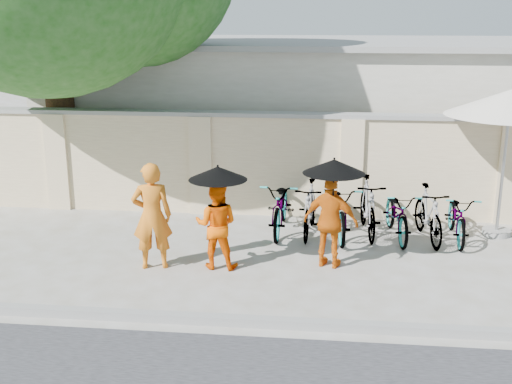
# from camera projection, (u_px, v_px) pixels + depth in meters

# --- Properties ---
(ground) EXTENTS (80.00, 80.00, 0.00)m
(ground) POSITION_uv_depth(u_px,v_px,m) (228.00, 273.00, 10.13)
(ground) COLOR #A7A7A6
(kerb) EXTENTS (40.00, 0.16, 0.12)m
(kerb) POSITION_uv_depth(u_px,v_px,m) (209.00, 319.00, 8.49)
(kerb) COLOR gray
(kerb) RESTS_ON ground
(compound_wall) EXTENTS (20.00, 0.30, 2.00)m
(compound_wall) POSITION_uv_depth(u_px,v_px,m) (301.00, 167.00, 12.82)
(compound_wall) COLOR beige
(compound_wall) RESTS_ON ground
(building_behind) EXTENTS (14.00, 6.00, 3.20)m
(building_behind) POSITION_uv_depth(u_px,v_px,m) (347.00, 110.00, 16.19)
(building_behind) COLOR beige
(building_behind) RESTS_ON ground
(monk_left) EXTENTS (0.71, 0.55, 1.74)m
(monk_left) POSITION_uv_depth(u_px,v_px,m) (152.00, 216.00, 10.15)
(monk_left) COLOR orange
(monk_left) RESTS_ON ground
(monk_center) EXTENTS (0.73, 0.58, 1.44)m
(monk_center) POSITION_uv_depth(u_px,v_px,m) (216.00, 225.00, 10.21)
(monk_center) COLOR #EA5501
(monk_center) RESTS_ON ground
(parasol_center) EXTENTS (0.92, 0.92, 0.88)m
(parasol_center) POSITION_uv_depth(u_px,v_px,m) (218.00, 173.00, 9.89)
(parasol_center) COLOR black
(parasol_center) RESTS_ON ground
(monk_right) EXTENTS (0.96, 0.63, 1.52)m
(monk_right) POSITION_uv_depth(u_px,v_px,m) (331.00, 222.00, 10.21)
(monk_right) COLOR #CA590B
(monk_right) RESTS_ON ground
(parasol_right) EXTENTS (0.97, 0.97, 0.94)m
(parasol_right) POSITION_uv_depth(u_px,v_px,m) (334.00, 166.00, 9.88)
(parasol_right) COLOR black
(parasol_right) RESTS_ON ground
(patio_umbrella) EXTENTS (2.69, 2.69, 2.68)m
(patio_umbrella) POSITION_uv_depth(u_px,v_px,m) (510.00, 104.00, 11.23)
(patio_umbrella) COLOR gray
(patio_umbrella) RESTS_ON ground
(bike_0) EXTENTS (0.73, 1.95, 1.01)m
(bike_0) POSITION_uv_depth(u_px,v_px,m) (281.00, 206.00, 11.93)
(bike_0) COLOR #9E9E9E
(bike_0) RESTS_ON ground
(bike_1) EXTENTS (0.60, 1.69, 1.00)m
(bike_1) POSITION_uv_depth(u_px,v_px,m) (310.00, 209.00, 11.77)
(bike_1) COLOR #9E9E9E
(bike_1) RESTS_ON ground
(bike_2) EXTENTS (0.86, 1.98, 1.01)m
(bike_2) POSITION_uv_depth(u_px,v_px,m) (339.00, 209.00, 11.73)
(bike_2) COLOR #9E9E9E
(bike_2) RESTS_ON ground
(bike_3) EXTENTS (0.64, 1.81, 1.07)m
(bike_3) POSITION_uv_depth(u_px,v_px,m) (368.00, 207.00, 11.77)
(bike_3) COLOR #9E9E9E
(bike_3) RESTS_ON ground
(bike_4) EXTENTS (0.79, 1.79, 0.91)m
(bike_4) POSITION_uv_depth(u_px,v_px,m) (398.00, 214.00, 11.61)
(bike_4) COLOR #9E9E9E
(bike_4) RESTS_ON ground
(bike_5) EXTENTS (0.69, 1.70, 0.99)m
(bike_5) POSITION_uv_depth(u_px,v_px,m) (428.00, 214.00, 11.47)
(bike_5) COLOR #9E9E9E
(bike_5) RESTS_ON ground
(bike_6) EXTENTS (0.65, 1.71, 0.89)m
(bike_6) POSITION_uv_depth(u_px,v_px,m) (458.00, 217.00, 11.50)
(bike_6) COLOR #9E9E9E
(bike_6) RESTS_ON ground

